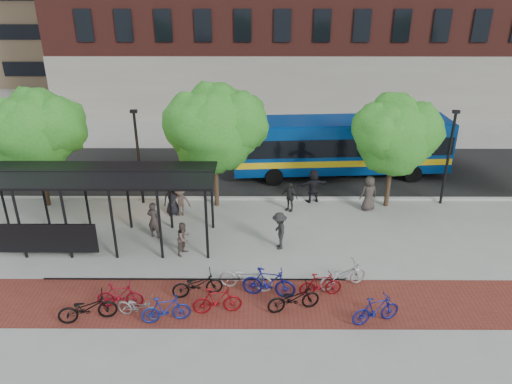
{
  "coord_description": "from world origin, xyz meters",
  "views": [
    {
      "loc": [
        -0.8,
        -20.44,
        11.99
      ],
      "look_at": [
        -0.91,
        1.55,
        1.6
      ],
      "focal_mm": 35.0,
      "sensor_mm": 36.0,
      "label": 1
    }
  ],
  "objects_px": {
    "bike_2": "(138,307)",
    "pedestrian_5": "(313,186)",
    "bike_0": "(87,308)",
    "pedestrian_8": "(184,238)",
    "bike_3": "(166,309)",
    "pedestrian_6": "(369,193)",
    "bike_9": "(320,284)",
    "pedestrian_4": "(290,197)",
    "tree_b": "(216,124)",
    "bike_10": "(343,275)",
    "lamp_post_left": "(138,155)",
    "lamp_post_right": "(449,155)",
    "bike_6": "(246,277)",
    "bike_11": "(376,310)",
    "bus": "(341,143)",
    "pedestrian_9": "(279,231)",
    "bike_8": "(294,298)",
    "pedestrian_1": "(154,220)",
    "bike_4": "(197,284)",
    "pedestrian_3": "(181,202)",
    "bike_7": "(269,283)",
    "bike_1": "(120,295)",
    "bike_5": "(217,300)",
    "pedestrian_0": "(172,199)",
    "bus_shelter": "(92,183)",
    "tree_c": "(396,133)"
  },
  "relations": [
    {
      "from": "tree_c",
      "to": "pedestrian_3",
      "type": "relative_size",
      "value": 3.78
    },
    {
      "from": "bike_9",
      "to": "bike_4",
      "type": "bearing_deg",
      "value": 83.57
    },
    {
      "from": "bike_2",
      "to": "pedestrian_1",
      "type": "bearing_deg",
      "value": 20.85
    },
    {
      "from": "bike_10",
      "to": "pedestrian_6",
      "type": "height_order",
      "value": "pedestrian_6"
    },
    {
      "from": "bike_7",
      "to": "pedestrian_0",
      "type": "xyz_separation_m",
      "value": [
        -4.79,
        6.83,
        0.26
      ]
    },
    {
      "from": "lamp_post_left",
      "to": "bike_1",
      "type": "xyz_separation_m",
      "value": [
        1.03,
        -8.85,
        -2.22
      ]
    },
    {
      "from": "pedestrian_3",
      "to": "pedestrian_1",
      "type": "bearing_deg",
      "value": -111.71
    },
    {
      "from": "bike_2",
      "to": "bike_5",
      "type": "xyz_separation_m",
      "value": [
        2.85,
        0.27,
        0.1
      ]
    },
    {
      "from": "lamp_post_left",
      "to": "bike_2",
      "type": "height_order",
      "value": "lamp_post_left"
    },
    {
      "from": "bike_3",
      "to": "pedestrian_3",
      "type": "height_order",
      "value": "pedestrian_3"
    },
    {
      "from": "tree_b",
      "to": "bike_11",
      "type": "height_order",
      "value": "tree_b"
    },
    {
      "from": "pedestrian_8",
      "to": "bike_11",
      "type": "bearing_deg",
      "value": -92.22
    },
    {
      "from": "bike_1",
      "to": "pedestrian_0",
      "type": "xyz_separation_m",
      "value": [
        0.8,
        7.52,
        0.36
      ]
    },
    {
      "from": "pedestrian_0",
      "to": "pedestrian_4",
      "type": "xyz_separation_m",
      "value": [
        6.0,
        0.45,
        -0.1
      ]
    },
    {
      "from": "tree_b",
      "to": "pedestrian_0",
      "type": "height_order",
      "value": "tree_b"
    },
    {
      "from": "bus",
      "to": "pedestrian_9",
      "type": "distance_m",
      "value": 9.46
    },
    {
      "from": "bike_2",
      "to": "bike_5",
      "type": "bearing_deg",
      "value": -68.64
    },
    {
      "from": "bike_6",
      "to": "pedestrian_4",
      "type": "bearing_deg",
      "value": -4.75
    },
    {
      "from": "bike_1",
      "to": "pedestrian_3",
      "type": "height_order",
      "value": "pedestrian_3"
    },
    {
      "from": "bus",
      "to": "bike_1",
      "type": "relative_size",
      "value": 7.36
    },
    {
      "from": "bike_3",
      "to": "bike_8",
      "type": "distance_m",
      "value": 4.68
    },
    {
      "from": "bike_2",
      "to": "pedestrian_5",
      "type": "height_order",
      "value": "pedestrian_5"
    },
    {
      "from": "bike_9",
      "to": "pedestrian_6",
      "type": "relative_size",
      "value": 0.89
    },
    {
      "from": "bike_9",
      "to": "pedestrian_4",
      "type": "bearing_deg",
      "value": -0.57
    },
    {
      "from": "pedestrian_6",
      "to": "pedestrian_8",
      "type": "relative_size",
      "value": 1.22
    },
    {
      "from": "bike_7",
      "to": "bike_9",
      "type": "xyz_separation_m",
      "value": [
        2.01,
        0.06,
        -0.12
      ]
    },
    {
      "from": "bike_4",
      "to": "bike_7",
      "type": "relative_size",
      "value": 0.94
    },
    {
      "from": "bike_6",
      "to": "bike_11",
      "type": "bearing_deg",
      "value": -100.45
    },
    {
      "from": "bike_5",
      "to": "bike_11",
      "type": "height_order",
      "value": "bike_11"
    },
    {
      "from": "bike_8",
      "to": "pedestrian_1",
      "type": "xyz_separation_m",
      "value": [
        -6.17,
        5.33,
        0.38
      ]
    },
    {
      "from": "bike_6",
      "to": "bike_9",
      "type": "bearing_deg",
      "value": -85.1
    },
    {
      "from": "bike_9",
      "to": "pedestrian_0",
      "type": "bearing_deg",
      "value": 38.25
    },
    {
      "from": "lamp_post_left",
      "to": "bike_4",
      "type": "bearing_deg",
      "value": -64.67
    },
    {
      "from": "bus",
      "to": "lamp_post_left",
      "type": "bearing_deg",
      "value": -164.17
    },
    {
      "from": "lamp_post_right",
      "to": "pedestrian_6",
      "type": "relative_size",
      "value": 2.72
    },
    {
      "from": "bike_3",
      "to": "pedestrian_6",
      "type": "height_order",
      "value": "pedestrian_6"
    },
    {
      "from": "bus",
      "to": "pedestrian_9",
      "type": "height_order",
      "value": "bus"
    },
    {
      "from": "bike_4",
      "to": "bike_7",
      "type": "bearing_deg",
      "value": -103.51
    },
    {
      "from": "bus",
      "to": "bike_6",
      "type": "bearing_deg",
      "value": -118.45
    },
    {
      "from": "bike_7",
      "to": "bike_2",
      "type": "bearing_deg",
      "value": 115.45
    },
    {
      "from": "bike_10",
      "to": "pedestrian_6",
      "type": "bearing_deg",
      "value": -41.17
    },
    {
      "from": "bike_8",
      "to": "bike_1",
      "type": "bearing_deg",
      "value": 73.73
    },
    {
      "from": "bus",
      "to": "pedestrian_9",
      "type": "relative_size",
      "value": 7.25
    },
    {
      "from": "tree_b",
      "to": "bike_10",
      "type": "distance_m",
      "value": 9.92
    },
    {
      "from": "bus_shelter",
      "to": "pedestrian_1",
      "type": "xyz_separation_m",
      "value": [
        2.48,
        0.41,
        -2.09
      ]
    },
    {
      "from": "bike_0",
      "to": "pedestrian_8",
      "type": "xyz_separation_m",
      "value": [
        2.88,
        4.52,
        0.23
      ]
    },
    {
      "from": "lamp_post_right",
      "to": "bike_7",
      "type": "height_order",
      "value": "lamp_post_right"
    },
    {
      "from": "lamp_post_left",
      "to": "bike_6",
      "type": "relative_size",
      "value": 2.36
    },
    {
      "from": "lamp_post_left",
      "to": "lamp_post_right",
      "type": "relative_size",
      "value": 1.0
    },
    {
      "from": "bike_7",
      "to": "bike_11",
      "type": "distance_m",
      "value": 4.1
    }
  ]
}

